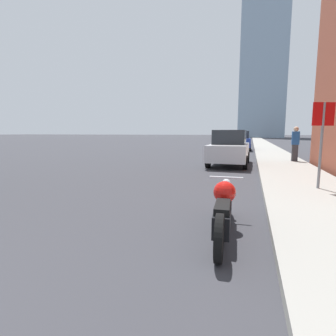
{
  "coord_description": "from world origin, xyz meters",
  "views": [
    {
      "loc": [
        3.99,
        0.62,
        1.64
      ],
      "look_at": [
        1.8,
        7.56,
        0.65
      ],
      "focal_mm": 28.0,
      "sensor_mm": 36.0,
      "label": 1
    }
  ],
  "objects_px": {
    "parked_car_blue": "(240,141)",
    "stop_sign": "(322,130)",
    "parked_car_silver": "(230,148)",
    "pedestrian": "(295,143)",
    "motorcycle": "(224,209)"
  },
  "relations": [
    {
      "from": "stop_sign",
      "to": "motorcycle",
      "type": "bearing_deg",
      "value": -120.82
    },
    {
      "from": "parked_car_silver",
      "to": "stop_sign",
      "type": "xyz_separation_m",
      "value": [
        2.79,
        -5.68,
        0.83
      ]
    },
    {
      "from": "parked_car_silver",
      "to": "stop_sign",
      "type": "bearing_deg",
      "value": -62.7
    },
    {
      "from": "parked_car_blue",
      "to": "pedestrian",
      "type": "bearing_deg",
      "value": -74.61
    },
    {
      "from": "motorcycle",
      "to": "parked_car_blue",
      "type": "height_order",
      "value": "parked_car_blue"
    },
    {
      "from": "parked_car_silver",
      "to": "pedestrian",
      "type": "height_order",
      "value": "pedestrian"
    },
    {
      "from": "stop_sign",
      "to": "pedestrian",
      "type": "bearing_deg",
      "value": 86.53
    },
    {
      "from": "parked_car_silver",
      "to": "motorcycle",
      "type": "bearing_deg",
      "value": -84.94
    },
    {
      "from": "parked_car_blue",
      "to": "stop_sign",
      "type": "distance_m",
      "value": 17.98
    },
    {
      "from": "parked_car_silver",
      "to": "stop_sign",
      "type": "relative_size",
      "value": 1.96
    },
    {
      "from": "parked_car_blue",
      "to": "pedestrian",
      "type": "xyz_separation_m",
      "value": [
        3.22,
        -10.53,
        0.2
      ]
    },
    {
      "from": "motorcycle",
      "to": "parked_car_blue",
      "type": "distance_m",
      "value": 21.37
    },
    {
      "from": "motorcycle",
      "to": "parked_car_silver",
      "type": "bearing_deg",
      "value": 91.15
    },
    {
      "from": "motorcycle",
      "to": "stop_sign",
      "type": "bearing_deg",
      "value": 56.47
    },
    {
      "from": "motorcycle",
      "to": "parked_car_blue",
      "type": "relative_size",
      "value": 0.55
    }
  ]
}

